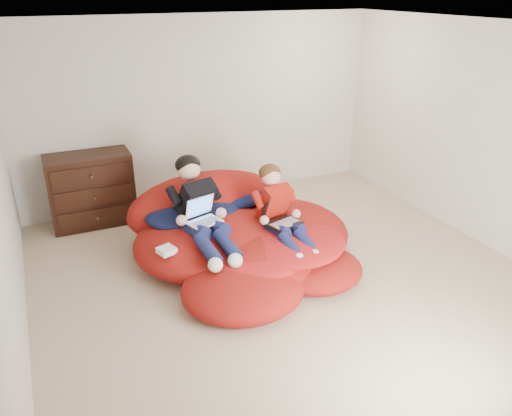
{
  "coord_description": "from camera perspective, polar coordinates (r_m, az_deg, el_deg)",
  "views": [
    {
      "loc": [
        -2.15,
        -3.94,
        2.83
      ],
      "look_at": [
        -0.18,
        0.36,
        0.7
      ],
      "focal_mm": 35.0,
      "sensor_mm": 36.0,
      "label": 1
    }
  ],
  "objects": [
    {
      "name": "dresser",
      "position": [
        6.63,
        -18.31,
        2.01
      ],
      "size": [
        1.03,
        0.58,
        0.92
      ],
      "color": "black",
      "rests_on": "ground"
    },
    {
      "name": "older_boy",
      "position": [
        5.25,
        -6.51,
        0.36
      ],
      "size": [
        0.45,
        1.26,
        0.83
      ],
      "color": "black",
      "rests_on": "beanbag_pile"
    },
    {
      "name": "beanbag_pile",
      "position": [
        5.56,
        -1.75,
        -3.34
      ],
      "size": [
        2.46,
        2.42,
        0.92
      ],
      "color": "#AB1913",
      "rests_on": "ground"
    },
    {
      "name": "power_adapter",
      "position": [
        5.03,
        -10.18,
        -4.8
      ],
      "size": [
        0.2,
        0.2,
        0.06
      ],
      "primitive_type": "cube",
      "rotation": [
        0.0,
        0.0,
        0.31
      ],
      "color": "white",
      "rests_on": "beanbag_pile"
    },
    {
      "name": "cream_pillow",
      "position": [
        5.9,
        -8.61,
        1.95
      ],
      "size": [
        0.42,
        0.27,
        0.27
      ],
      "primitive_type": "ellipsoid",
      "color": "white",
      "rests_on": "beanbag_pile"
    },
    {
      "name": "laptop_black",
      "position": [
        5.33,
        2.82,
        -0.83
      ],
      "size": [
        0.42,
        0.47,
        0.25
      ],
      "color": "black",
      "rests_on": "younger_boy"
    },
    {
      "name": "laptop_white",
      "position": [
        5.2,
        -6.13,
        -0.79
      ],
      "size": [
        0.39,
        0.39,
        0.24
      ],
      "color": "white",
      "rests_on": "older_boy"
    },
    {
      "name": "room_shell",
      "position": [
        5.19,
        3.52,
        -5.98
      ],
      "size": [
        5.1,
        5.1,
        2.77
      ],
      "color": "tan",
      "rests_on": "ground"
    },
    {
      "name": "younger_boy",
      "position": [
        5.32,
        2.72,
        0.02
      ],
      "size": [
        0.37,
        1.03,
        0.77
      ],
      "color": "red",
      "rests_on": "beanbag_pile"
    }
  ]
}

